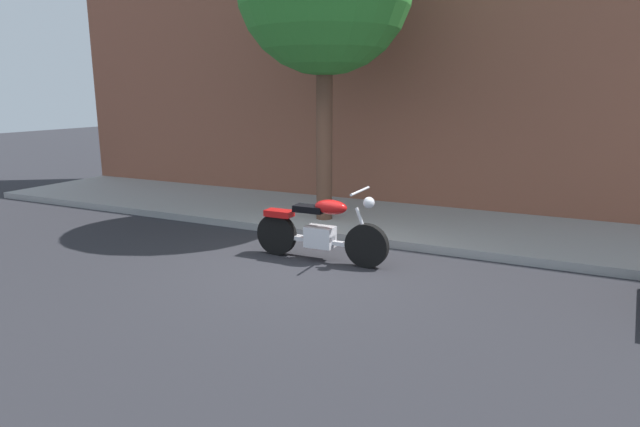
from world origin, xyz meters
name	(u,v)px	position (x,y,z in m)	size (l,w,h in m)	color
ground_plane	(309,264)	(0.00, 0.00, 0.00)	(60.00, 60.00, 0.00)	#28282D
sidewalk	(375,220)	(0.00, 2.87, 0.07)	(18.27, 3.06, 0.14)	#969696
building_facade	(409,12)	(0.00, 4.65, 4.19)	(18.27, 0.50, 8.38)	brown
motorcycle	(320,231)	(0.06, 0.24, 0.47)	(2.19, 0.70, 1.16)	black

